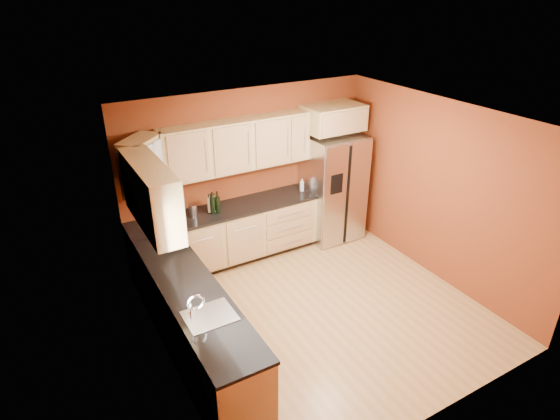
{
  "coord_description": "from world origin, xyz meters",
  "views": [
    {
      "loc": [
        -2.95,
        -4.13,
        3.99
      ],
      "look_at": [
        -0.07,
        0.9,
        1.13
      ],
      "focal_mm": 30.0,
      "sensor_mm": 36.0,
      "label": 1
    }
  ],
  "objects_px": {
    "canister_left": "(193,211)",
    "knife_block": "(211,204)",
    "soap_dispenser": "(302,185)",
    "refrigerator": "(332,187)",
    "wine_bottle_a": "(218,202)"
  },
  "relations": [
    {
      "from": "canister_left",
      "to": "wine_bottle_a",
      "type": "relative_size",
      "value": 0.57
    },
    {
      "from": "refrigerator",
      "to": "canister_left",
      "type": "distance_m",
      "value": 2.4
    },
    {
      "from": "refrigerator",
      "to": "soap_dispenser",
      "type": "height_order",
      "value": "refrigerator"
    },
    {
      "from": "knife_block",
      "to": "canister_left",
      "type": "bearing_deg",
      "value": -158.69
    },
    {
      "from": "canister_left",
      "to": "knife_block",
      "type": "distance_m",
      "value": 0.3
    },
    {
      "from": "canister_left",
      "to": "soap_dispenser",
      "type": "xyz_separation_m",
      "value": [
        1.84,
        0.01,
        0.01
      ]
    },
    {
      "from": "wine_bottle_a",
      "to": "soap_dispenser",
      "type": "distance_m",
      "value": 1.49
    },
    {
      "from": "canister_left",
      "to": "soap_dispenser",
      "type": "relative_size",
      "value": 0.94
    },
    {
      "from": "wine_bottle_a",
      "to": "soap_dispenser",
      "type": "height_order",
      "value": "wine_bottle_a"
    },
    {
      "from": "refrigerator",
      "to": "soap_dispenser",
      "type": "bearing_deg",
      "value": 171.94
    },
    {
      "from": "wine_bottle_a",
      "to": "knife_block",
      "type": "distance_m",
      "value": 0.12
    },
    {
      "from": "canister_left",
      "to": "soap_dispenser",
      "type": "bearing_deg",
      "value": 0.22
    },
    {
      "from": "canister_left",
      "to": "soap_dispenser",
      "type": "height_order",
      "value": "soap_dispenser"
    },
    {
      "from": "refrigerator",
      "to": "wine_bottle_a",
      "type": "height_order",
      "value": "refrigerator"
    },
    {
      "from": "canister_left",
      "to": "wine_bottle_a",
      "type": "xyz_separation_m",
      "value": [
        0.36,
        -0.05,
        0.07
      ]
    }
  ]
}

